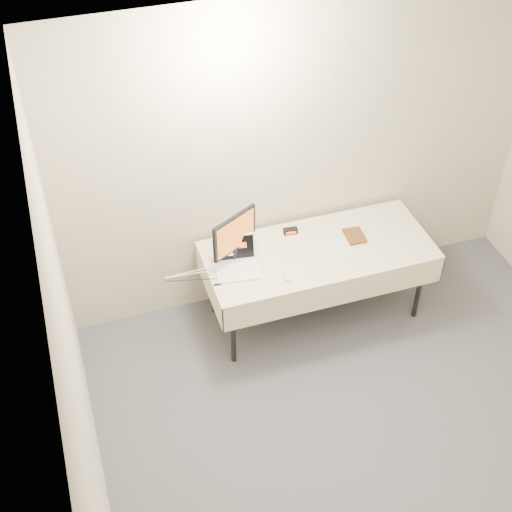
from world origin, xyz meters
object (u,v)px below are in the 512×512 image
object	(u,v)px
table	(318,255)
laptop	(237,261)
monitor	(235,236)
book	(347,228)

from	to	relation	value
table	laptop	bearing A→B (deg)	179.53
table	monitor	distance (m)	0.76
laptop	book	size ratio (longest dim) A/B	1.83
monitor	book	world-z (taller)	monitor
table	laptop	size ratio (longest dim) A/B	4.90
table	book	bearing A→B (deg)	13.25
table	monitor	xyz separation A→B (m)	(-0.68, 0.07, 0.32)
table	monitor	world-z (taller)	monitor
book	laptop	bearing A→B (deg)	-172.69
table	laptop	distance (m)	0.70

